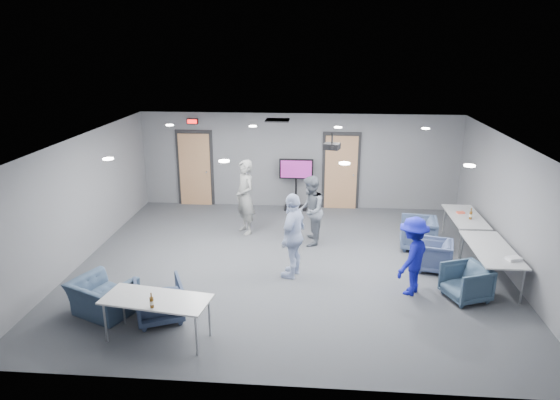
# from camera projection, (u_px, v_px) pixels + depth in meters

# --- Properties ---
(floor) EXTENTS (9.00, 9.00, 0.00)m
(floor) POSITION_uv_depth(u_px,v_px,m) (290.00, 264.00, 10.77)
(floor) COLOR #3B3E43
(floor) RESTS_ON ground
(ceiling) EXTENTS (9.00, 9.00, 0.00)m
(ceiling) POSITION_uv_depth(u_px,v_px,m) (290.00, 141.00, 9.95)
(ceiling) COLOR white
(ceiling) RESTS_ON wall_back
(wall_back) EXTENTS (9.00, 0.02, 2.70)m
(wall_back) POSITION_uv_depth(u_px,v_px,m) (299.00, 161.00, 14.16)
(wall_back) COLOR slate
(wall_back) RESTS_ON floor
(wall_front) EXTENTS (9.00, 0.02, 2.70)m
(wall_front) POSITION_uv_depth(u_px,v_px,m) (271.00, 299.00, 6.56)
(wall_front) COLOR slate
(wall_front) RESTS_ON floor
(wall_left) EXTENTS (0.02, 8.00, 2.70)m
(wall_left) POSITION_uv_depth(u_px,v_px,m) (81.00, 200.00, 10.71)
(wall_left) COLOR slate
(wall_left) RESTS_ON floor
(wall_right) EXTENTS (0.02, 8.00, 2.70)m
(wall_right) POSITION_uv_depth(u_px,v_px,m) (513.00, 211.00, 10.01)
(wall_right) COLOR slate
(wall_right) RESTS_ON floor
(door_left) EXTENTS (1.06, 0.17, 2.24)m
(door_left) POSITION_uv_depth(u_px,v_px,m) (195.00, 169.00, 14.43)
(door_left) COLOR black
(door_left) RESTS_ON wall_back
(door_right) EXTENTS (1.06, 0.17, 2.24)m
(door_right) POSITION_uv_depth(u_px,v_px,m) (341.00, 172.00, 14.11)
(door_right) COLOR black
(door_right) RESTS_ON wall_back
(exit_sign) EXTENTS (0.32, 0.08, 0.16)m
(exit_sign) POSITION_uv_depth(u_px,v_px,m) (192.00, 121.00, 13.99)
(exit_sign) COLOR black
(exit_sign) RESTS_ON wall_back
(hvac_diffuser) EXTENTS (0.60, 0.60, 0.03)m
(hvac_diffuser) POSITION_uv_depth(u_px,v_px,m) (278.00, 120.00, 12.65)
(hvac_diffuser) COLOR black
(hvac_diffuser) RESTS_ON ceiling
(downlights) EXTENTS (6.18, 3.78, 0.02)m
(downlights) POSITION_uv_depth(u_px,v_px,m) (290.00, 141.00, 9.96)
(downlights) COLOR white
(downlights) RESTS_ON ceiling
(person_a) EXTENTS (0.75, 0.81, 1.86)m
(person_a) POSITION_uv_depth(u_px,v_px,m) (245.00, 197.00, 12.28)
(person_a) COLOR gray
(person_a) RESTS_ON floor
(person_b) EXTENTS (0.66, 0.83, 1.65)m
(person_b) POSITION_uv_depth(u_px,v_px,m) (310.00, 211.00, 11.62)
(person_b) COLOR slate
(person_b) RESTS_ON floor
(person_c) EXTENTS (0.73, 1.12, 1.76)m
(person_c) POSITION_uv_depth(u_px,v_px,m) (293.00, 235.00, 9.99)
(person_c) COLOR silver
(person_c) RESTS_ON floor
(person_d) EXTENTS (1.01, 1.13, 1.52)m
(person_d) POSITION_uv_depth(u_px,v_px,m) (412.00, 256.00, 9.32)
(person_d) COLOR #171B98
(person_d) RESTS_ON floor
(chair_right_a) EXTENTS (0.91, 0.89, 0.74)m
(chair_right_a) POSITION_uv_depth(u_px,v_px,m) (418.00, 233.00, 11.50)
(chair_right_a) COLOR #384661
(chair_right_a) RESTS_ON floor
(chair_right_b) EXTENTS (0.85, 0.84, 0.65)m
(chair_right_b) POSITION_uv_depth(u_px,v_px,m) (434.00, 255.00, 10.42)
(chair_right_b) COLOR #3D496A
(chair_right_b) RESTS_ON floor
(chair_right_c) EXTENTS (0.95, 0.94, 0.67)m
(chair_right_c) POSITION_uv_depth(u_px,v_px,m) (466.00, 282.00, 9.22)
(chair_right_c) COLOR #394E63
(chair_right_c) RESTS_ON floor
(chair_front_a) EXTENTS (1.03, 1.04, 0.72)m
(chair_front_a) POSITION_uv_depth(u_px,v_px,m) (159.00, 300.00, 8.54)
(chair_front_a) COLOR #333F58
(chair_front_a) RESTS_ON floor
(chair_front_b) EXTENTS (1.27, 1.20, 0.65)m
(chair_front_b) POSITION_uv_depth(u_px,v_px,m) (103.00, 297.00, 8.71)
(chair_front_b) COLOR #3A4D65
(chair_front_b) RESTS_ON floor
(table_right_a) EXTENTS (0.71, 1.71, 0.73)m
(table_right_a) POSITION_uv_depth(u_px,v_px,m) (465.00, 218.00, 11.57)
(table_right_a) COLOR #B7B9BC
(table_right_a) RESTS_ON floor
(table_right_b) EXTENTS (0.78, 1.88, 0.73)m
(table_right_b) POSITION_uv_depth(u_px,v_px,m) (492.00, 250.00, 9.77)
(table_right_b) COLOR #B7B9BC
(table_right_b) RESTS_ON floor
(table_front_left) EXTENTS (1.79, 0.96, 0.73)m
(table_front_left) POSITION_uv_depth(u_px,v_px,m) (156.00, 301.00, 7.86)
(table_front_left) COLOR #B7B9BC
(table_front_left) RESTS_ON floor
(bottle_front) EXTENTS (0.06, 0.06, 0.25)m
(bottle_front) POSITION_uv_depth(u_px,v_px,m) (152.00, 302.00, 7.55)
(bottle_front) COLOR #5B380F
(bottle_front) RESTS_ON table_front_left
(bottle_right) EXTENTS (0.07, 0.07, 0.26)m
(bottle_right) POSITION_uv_depth(u_px,v_px,m) (471.00, 215.00, 11.32)
(bottle_right) COLOR #5B380F
(bottle_right) RESTS_ON table_right_a
(snack_box) EXTENTS (0.20, 0.15, 0.04)m
(snack_box) POSITION_uv_depth(u_px,v_px,m) (461.00, 213.00, 11.73)
(snack_box) COLOR #E35038
(snack_box) RESTS_ON table_right_a
(wrapper) EXTENTS (0.29, 0.24, 0.06)m
(wrapper) POSITION_uv_depth(u_px,v_px,m) (514.00, 259.00, 9.22)
(wrapper) COLOR silver
(wrapper) RESTS_ON table_right_b
(tv_stand) EXTENTS (0.95, 0.45, 1.46)m
(tv_stand) POSITION_uv_depth(u_px,v_px,m) (296.00, 181.00, 14.08)
(tv_stand) COLOR black
(tv_stand) RESTS_ON floor
(projector) EXTENTS (0.40, 0.36, 0.36)m
(projector) POSITION_uv_depth(u_px,v_px,m) (332.00, 146.00, 10.91)
(projector) COLOR black
(projector) RESTS_ON ceiling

